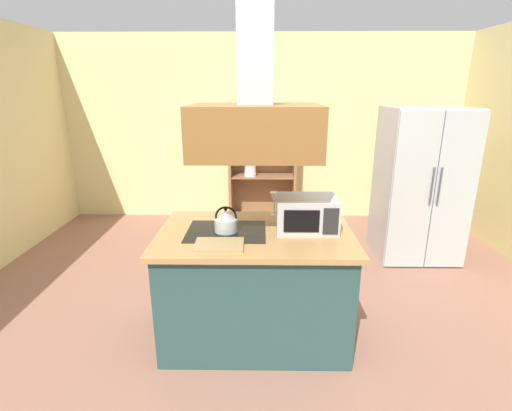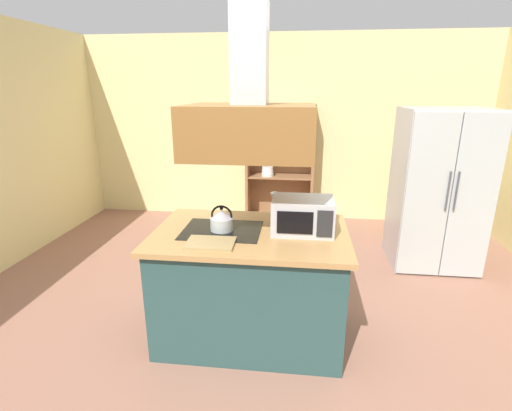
% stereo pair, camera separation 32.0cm
% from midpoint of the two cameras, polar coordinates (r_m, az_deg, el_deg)
% --- Properties ---
extents(ground_plane, '(7.80, 7.80, 0.00)m').
position_cam_midpoint_polar(ground_plane, '(3.42, -1.89, -17.59)').
color(ground_plane, '#946554').
extents(wall_back, '(6.00, 0.12, 2.70)m').
position_cam_midpoint_polar(wall_back, '(5.83, -0.67, 11.38)').
color(wall_back, beige).
rests_on(wall_back, ground).
extents(kitchen_island, '(1.49, 0.98, 0.90)m').
position_cam_midpoint_polar(kitchen_island, '(3.09, -3.12, -11.73)').
color(kitchen_island, '#294A49').
rests_on(kitchen_island, ground).
extents(range_hood, '(0.90, 0.70, 1.22)m').
position_cam_midpoint_polar(range_hood, '(2.71, -3.58, 13.42)').
color(range_hood, brown).
extents(refrigerator, '(0.90, 0.77, 1.75)m').
position_cam_midpoint_polar(refrigerator, '(4.71, 21.70, 2.85)').
color(refrigerator, '#B8B9C5').
rests_on(refrigerator, ground).
extents(dish_cabinet, '(0.99, 0.40, 1.72)m').
position_cam_midpoint_polar(dish_cabinet, '(5.71, -0.69, 5.26)').
color(dish_cabinet, '#946641').
rests_on(dish_cabinet, ground).
extents(kettle, '(0.18, 0.18, 0.20)m').
position_cam_midpoint_polar(kettle, '(2.90, -7.70, -2.39)').
color(kettle, '#B3BDBD').
rests_on(kettle, kitchen_island).
extents(cutting_board, '(0.34, 0.25, 0.02)m').
position_cam_midpoint_polar(cutting_board, '(2.67, -9.02, -5.92)').
color(cutting_board, tan).
rests_on(cutting_board, kitchen_island).
extents(microwave, '(0.46, 0.35, 0.26)m').
position_cam_midpoint_polar(microwave, '(2.90, 4.50, -1.29)').
color(microwave, '#B7BABF').
rests_on(microwave, kitchen_island).
extents(wine_glass_on_counter, '(0.08, 0.08, 0.21)m').
position_cam_midpoint_polar(wine_glass_on_counter, '(3.22, -0.07, 1.06)').
color(wine_glass_on_counter, silver).
rests_on(wine_glass_on_counter, kitchen_island).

